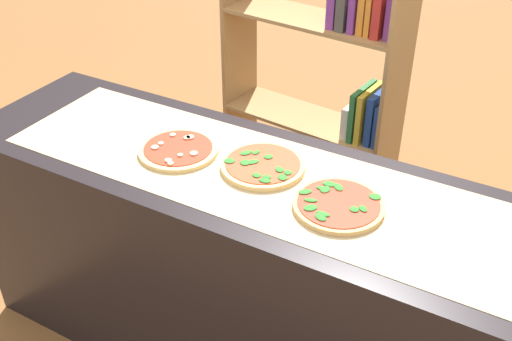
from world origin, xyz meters
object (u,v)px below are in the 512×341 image
Objects in this scene: bookshelf at (332,82)px; pizza_mushroom_0 at (178,150)px; pizza_spinach_1 at (263,166)px; pizza_spinach_2 at (338,205)px.

pizza_mushroom_0 is at bearing -97.68° from bookshelf.
pizza_mushroom_0 is 1.10m from bookshelf.
pizza_spinach_1 is 1.05m from bookshelf.
pizza_spinach_2 is (0.64, -0.03, 0.00)m from pizza_mushroom_0.
bookshelf is (-0.17, 1.03, -0.15)m from pizza_spinach_1.
bookshelf is at bearing 82.32° from pizza_mushroom_0.
bookshelf reaches higher than pizza_spinach_2.
pizza_mushroom_0 is 0.18× the size of bookshelf.
bookshelf is (0.15, 1.09, -0.15)m from pizza_mushroom_0.
pizza_spinach_1 is at bearing 9.82° from pizza_mushroom_0.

